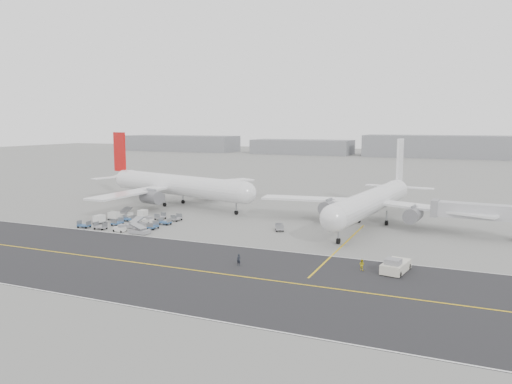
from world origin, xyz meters
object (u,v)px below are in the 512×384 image
at_px(jet_bridge, 479,213).
at_px(airliner_b, 373,201).
at_px(ground_crew_b, 362,265).
at_px(airliner_a, 174,185).
at_px(pushback_tug, 395,266).
at_px(ground_crew_a, 239,260).

bearing_deg(jet_bridge, airliner_b, 172.95).
relative_size(jet_bridge, ground_crew_b, 10.38).
xyz_separation_m(jet_bridge, ground_crew_b, (-16.18, -31.03, -3.80)).
height_order(airliner_a, ground_crew_b, airliner_a).
relative_size(pushback_tug, ground_crew_a, 4.51).
xyz_separation_m(airliner_b, pushback_tug, (9.54, -34.38, -4.22)).
bearing_deg(ground_crew_a, airliner_b, 76.74).
relative_size(airliner_b, pushback_tug, 6.34).
xyz_separation_m(pushback_tug, ground_crew_b, (-4.74, -0.99, -0.09)).
bearing_deg(pushback_tug, jet_bridge, 78.61).
height_order(airliner_b, ground_crew_b, airliner_b).
height_order(jet_bridge, ground_crew_a, jet_bridge).
height_order(airliner_b, jet_bridge, airliner_b).
bearing_deg(pushback_tug, ground_crew_b, -158.74).
distance_m(pushback_tug, jet_bridge, 32.36).
xyz_separation_m(airliner_a, ground_crew_b, (58.10, -40.17, -4.66)).
bearing_deg(ground_crew_b, jet_bridge, -96.55).
xyz_separation_m(jet_bridge, ground_crew_a, (-34.12, -36.02, -3.75)).
relative_size(airliner_a, ground_crew_a, 29.78).
xyz_separation_m(pushback_tug, ground_crew_a, (-22.67, -5.98, -0.04)).
relative_size(pushback_tug, jet_bridge, 0.46).
distance_m(jet_bridge, ground_crew_b, 35.20).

